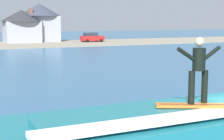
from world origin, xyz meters
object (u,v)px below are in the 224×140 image
wave_crest (194,138)px  house_gabled_white (40,21)px  surfer (199,66)px  house_small_cottage (22,24)px  car_far_shore (92,37)px  surfboard (196,106)px

wave_crest → house_gabled_white: size_ratio=1.26×
wave_crest → surfer: size_ratio=6.14×
surfer → house_gabled_white: (11.15, 61.59, 1.20)m
house_gabled_white → house_small_cottage: (-3.70, -1.53, -0.62)m
wave_crest → house_gabled_white: bearing=79.9°
car_far_shore → house_small_cottage: 13.15m
surfboard → car_far_shore: 59.94m
surfer → car_far_shore: (19.84, 56.44, -1.94)m
wave_crest → house_small_cottage: 60.17m
wave_crest → surfboard: surfboard is taller
house_gabled_white → car_far_shore: bearing=-30.7°
surfer → house_small_cottage: bearing=82.9°
car_far_shore → surfer: bearing=-109.4°
wave_crest → house_gabled_white: (10.91, 61.22, 3.21)m
surfer → car_far_shore: surfer is taller
surfer → house_small_cottage: house_small_cottage is taller
surfboard → house_gabled_white: 62.73m
surfboard → wave_crest: bearing=53.7°
wave_crest → car_far_shore: wave_crest is taller
surfer → wave_crest: bearing=58.0°
car_far_shore → house_small_cottage: size_ratio=0.55×
house_small_cottage → surfer: bearing=-97.1°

